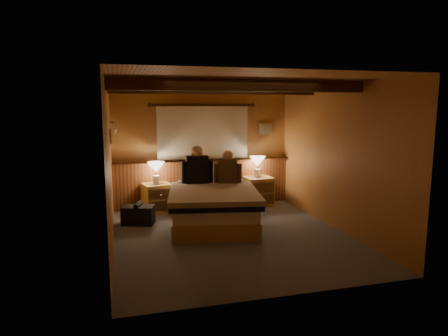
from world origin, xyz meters
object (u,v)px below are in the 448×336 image
object	(u,v)px
bed	(213,207)
person_left	(197,168)
duffel_bag	(138,215)
lamp_left	(156,169)
lamp_right	(258,163)
nightstand_left	(157,198)
person_right	(228,169)
nightstand_right	(258,191)

from	to	relation	value
bed	person_left	size ratio (longest dim) A/B	2.93
duffel_bag	lamp_left	bearing A→B (deg)	77.82
bed	duffel_bag	xyz separation A→B (m)	(-1.24, 0.44, -0.16)
lamp_right	person_left	size ratio (longest dim) A/B	0.60
nightstand_left	lamp_left	bearing A→B (deg)	-118.10
bed	lamp_left	world-z (taller)	lamp_left
person_right	nightstand_left	bearing A→B (deg)	169.70
nightstand_left	person_right	size ratio (longest dim) A/B	0.95
duffel_bag	bed	bearing A→B (deg)	-2.10
lamp_left	person_right	xyz separation A→B (m)	(1.25, -0.59, 0.02)
lamp_left	duffel_bag	world-z (taller)	lamp_left
lamp_right	person_left	world-z (taller)	person_left
bed	nightstand_right	bearing A→B (deg)	52.90
nightstand_left	person_left	distance (m)	1.07
nightstand_right	person_left	world-z (taller)	person_left
lamp_left	person_right	world-z (taller)	person_right
lamp_left	duffel_bag	size ratio (longest dim) A/B	0.71
bed	person_left	world-z (taller)	person_left
nightstand_right	person_right	distance (m)	1.18
bed	nightstand_left	world-z (taller)	bed
nightstand_right	lamp_right	bearing A→B (deg)	104.69
nightstand_left	nightstand_right	xyz separation A→B (m)	(2.07, -0.01, 0.02)
nightstand_left	duffel_bag	xyz separation A→B (m)	(-0.40, -0.72, -0.11)
nightstand_left	nightstand_right	world-z (taller)	nightstand_right
nightstand_right	person_left	bearing A→B (deg)	-163.16
lamp_right	duffel_bag	size ratio (longest dim) A/B	0.71
nightstand_right	person_right	world-z (taller)	person_right
nightstand_left	person_right	bearing A→B (deg)	-38.43
nightstand_right	duffel_bag	bearing A→B (deg)	-166.62
lamp_left	lamp_right	world-z (taller)	lamp_right
person_right	lamp_left	bearing A→B (deg)	170.90
nightstand_left	duffel_bag	bearing A→B (deg)	-131.01
lamp_left	person_left	bearing A→B (deg)	-33.83
lamp_left	person_right	distance (m)	1.38
nightstand_left	lamp_right	world-z (taller)	lamp_right
nightstand_right	duffel_bag	world-z (taller)	nightstand_right
nightstand_right	nightstand_left	bearing A→B (deg)	177.02
nightstand_right	duffel_bag	distance (m)	2.57
person_left	duffel_bag	size ratio (longest dim) A/B	1.18
person_left	duffel_bag	bearing A→B (deg)	-163.73
bed	duffel_bag	world-z (taller)	bed
nightstand_right	person_right	bearing A→B (deg)	-146.26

